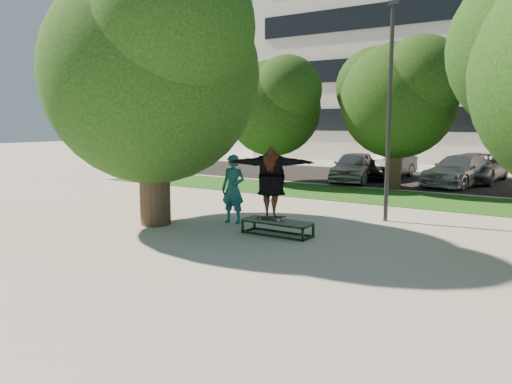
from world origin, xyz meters
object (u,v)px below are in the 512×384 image
Objects in this scene: car_silver_a at (354,167)px; car_silver_b at (459,170)px; tree_left at (151,63)px; car_dark at (388,164)px; lamppost at (389,111)px; grind_box at (277,228)px; bystander at (233,189)px; car_grey at (474,168)px.

car_silver_a reaches higher than car_silver_b.
tree_left is 15.11m from car_silver_b.
car_dark is 0.92× the size of car_silver_b.
car_silver_b is (0.02, 9.74, -2.47)m from lamppost.
grind_box is 13.13m from car_silver_b.
lamppost is 3.15× the size of bystander.
car_grey is at bearing 70.00° from tree_left.
car_dark is at bearing 175.48° from car_silver_b.
tree_left is 1.52× the size of car_silver_b.
car_silver_a is 4.67m from car_silver_b.
tree_left is 1.64× the size of car_dark.
car_silver_b is at bearing 67.92° from bystander.
car_dark is (0.90, 2.28, -0.01)m from car_silver_a.
car_silver_b is (3.52, 12.40, -0.29)m from bystander.
tree_left is 6.70m from lamppost.
car_dark is at bearing 83.46° from tree_left.
tree_left is at bearing -143.58° from lamppost.
bystander is at bearing -94.70° from car_silver_a.
tree_left is 4.09m from bystander.
grind_box is 12.15m from car_silver_a.
tree_left is at bearing -170.06° from grind_box.
bystander is at bearing -142.82° from lamppost.
car_silver_b is (4.52, 1.21, -0.04)m from car_silver_a.
bystander is 0.46× the size of car_silver_a.
car_silver_b is at bearing 89.91° from lamppost.
grind_box is at bearing -85.43° from car_silver_b.
grind_box is 0.36× the size of car_grey.
grind_box is at bearing -117.17° from lamppost.
lamppost reaches higher than car_silver_a.
car_dark reaches higher than grind_box.
lamppost is at bearing -68.10° from car_dark.
lamppost is 1.41× the size of car_dark.
car_silver_b reaches higher than grind_box.
car_silver_a is (-2.82, 11.80, 0.53)m from grind_box.
grind_box is 0.42× the size of car_dark.
car_dark reaches higher than car_grey.
bystander is at bearing 34.91° from tree_left.
bystander reaches higher than grind_box.
car_silver_a reaches higher than grind_box.
car_silver_b is (3.62, -1.07, -0.03)m from car_dark.
lamppost reaches higher than bystander.
car_dark is 3.98m from car_grey.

